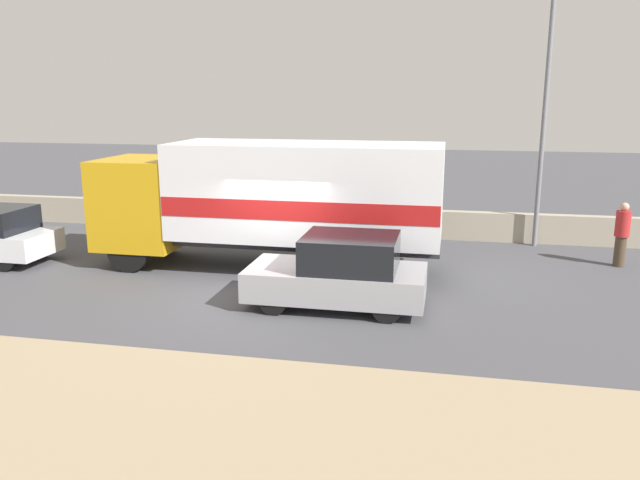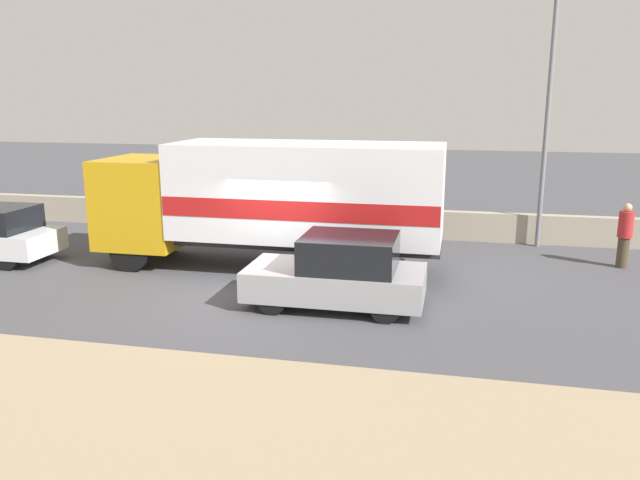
% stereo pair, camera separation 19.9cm
% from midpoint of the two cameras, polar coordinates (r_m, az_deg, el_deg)
% --- Properties ---
extents(ground_plane, '(80.00, 80.00, 0.00)m').
position_cam_midpoint_polar(ground_plane, '(14.38, -5.31, -5.06)').
color(ground_plane, '#47474C').
extents(dirt_shoulder_foreground, '(60.00, 4.60, 0.04)m').
position_cam_midpoint_polar(dirt_shoulder_foreground, '(9.46, -15.85, -15.55)').
color(dirt_shoulder_foreground, '#9E896B').
rests_on(dirt_shoulder_foreground, ground_plane).
extents(stone_wall_backdrop, '(60.00, 0.35, 0.90)m').
position_cam_midpoint_polar(stone_wall_backdrop, '(20.54, 0.07, 1.85)').
color(stone_wall_backdrop, '#A39984').
rests_on(stone_wall_backdrop, ground_plane).
extents(street_lamp, '(0.56, 0.28, 7.71)m').
position_cam_midpoint_polar(street_lamp, '(19.51, 19.67, 12.22)').
color(street_lamp, slate).
rests_on(street_lamp, ground_plane).
extents(box_truck, '(8.95, 2.51, 3.29)m').
position_cam_midpoint_polar(box_truck, '(16.13, -4.60, 3.86)').
color(box_truck, gold).
rests_on(box_truck, ground_plane).
extents(car_hatchback, '(3.81, 1.81, 1.58)m').
position_cam_midpoint_polar(car_hatchback, '(13.38, 1.50, -2.99)').
color(car_hatchback, '#9E9EA3').
rests_on(car_hatchback, ground_plane).
extents(pedestrian, '(0.38, 0.38, 1.72)m').
position_cam_midpoint_polar(pedestrian, '(18.28, 25.59, 0.54)').
color(pedestrian, '#473828').
rests_on(pedestrian, ground_plane).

